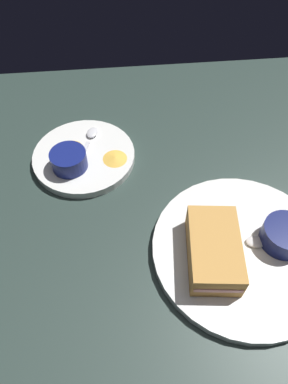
% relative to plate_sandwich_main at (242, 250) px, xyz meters
% --- Properties ---
extents(ground_plane, '(1.10, 1.10, 0.03)m').
position_rel_plate_sandwich_main_xyz_m(ground_plane, '(0.01, 0.14, -0.02)').
color(ground_plane, '#283833').
extents(plate_sandwich_main, '(0.29, 0.29, 0.02)m').
position_rel_plate_sandwich_main_xyz_m(plate_sandwich_main, '(0.00, 0.00, 0.00)').
color(plate_sandwich_main, silver).
rests_on(plate_sandwich_main, ground_plane).
extents(sandwich_half_near, '(0.14, 0.09, 0.05)m').
position_rel_plate_sandwich_main_xyz_m(sandwich_half_near, '(-0.01, 0.05, 0.03)').
color(sandwich_half_near, '#C68C42').
rests_on(sandwich_half_near, plate_sandwich_main).
extents(ramekin_dark_sauce, '(0.07, 0.07, 0.04)m').
position_rel_plate_sandwich_main_xyz_m(ramekin_dark_sauce, '(0.00, -0.07, 0.03)').
color(ramekin_dark_sauce, '#0C144C').
rests_on(ramekin_dark_sauce, plate_sandwich_main).
extents(spoon_by_dark_ramekin, '(0.03, 0.10, 0.01)m').
position_rel_plate_sandwich_main_xyz_m(spoon_by_dark_ramekin, '(0.01, -0.01, 0.01)').
color(spoon_by_dark_ramekin, silver).
rests_on(spoon_by_dark_ramekin, plate_sandwich_main).
extents(plate_chips_companion, '(0.20, 0.20, 0.02)m').
position_rel_plate_sandwich_main_xyz_m(plate_chips_companion, '(0.24, 0.26, 0.00)').
color(plate_chips_companion, silver).
rests_on(plate_chips_companion, ground_plane).
extents(ramekin_light_gravy, '(0.07, 0.07, 0.03)m').
position_rel_plate_sandwich_main_xyz_m(ramekin_light_gravy, '(0.21, 0.28, 0.03)').
color(ramekin_light_gravy, navy).
rests_on(ramekin_light_gravy, plate_chips_companion).
extents(spoon_by_gravy_ramekin, '(0.10, 0.04, 0.01)m').
position_rel_plate_sandwich_main_xyz_m(spoon_by_gravy_ramekin, '(0.28, 0.24, 0.01)').
color(spoon_by_gravy_ramekin, silver).
rests_on(spoon_by_gravy_ramekin, plate_chips_companion).
extents(plantain_chip_scatter, '(0.12, 0.16, 0.01)m').
position_rel_plate_sandwich_main_xyz_m(plantain_chip_scatter, '(0.23, 0.27, 0.01)').
color(plantain_chip_scatter, gold).
rests_on(plantain_chip_scatter, plate_chips_companion).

